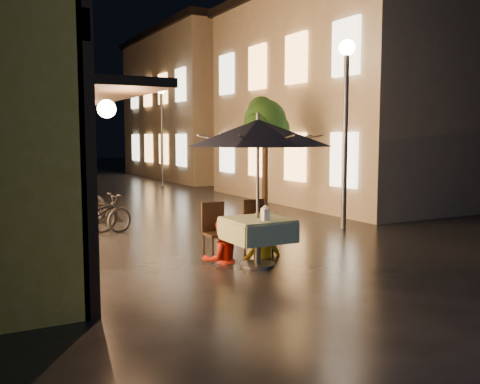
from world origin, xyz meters
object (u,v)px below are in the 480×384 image
table_lantern (265,212)px  person_yellow (261,214)px  streetlamp_near (346,99)px  patio_umbrella (258,133)px  bicycle_0 (95,216)px  person_orange (221,221)px  cafe_table (258,230)px

table_lantern → person_yellow: size_ratio=0.16×
streetlamp_near → patio_umbrella: bearing=-148.5°
person_yellow → bicycle_0: person_yellow is taller
streetlamp_near → person_yellow: size_ratio=2.79×
person_orange → bicycle_0: size_ratio=0.82×
person_orange → person_yellow: 0.77m
cafe_table → bicycle_0: bicycle_0 is taller
cafe_table → bicycle_0: 4.21m
person_yellow → table_lantern: bearing=59.6°
streetlamp_near → person_yellow: bearing=-152.7°
patio_umbrella → person_yellow: (0.37, 0.53, -1.39)m
table_lantern → bicycle_0: 4.46m
table_lantern → bicycle_0: bearing=112.7°
streetlamp_near → person_yellow: (-3.15, -1.62, -2.16)m
patio_umbrella → table_lantern: size_ratio=9.84×
streetlamp_near → person_yellow: streetlamp_near is taller
streetlamp_near → table_lantern: (-3.52, -2.40, -2.00)m
cafe_table → table_lantern: 0.41m
table_lantern → person_yellow: 0.87m
patio_umbrella → bicycle_0: bearing=114.0°
table_lantern → streetlamp_near: bearing=34.3°
table_lantern → cafe_table: bearing=90.0°
streetlamp_near → table_lantern: streetlamp_near is taller
streetlamp_near → table_lantern: size_ratio=16.92×
streetlamp_near → bicycle_0: streetlamp_near is taller
person_orange → table_lantern: bearing=117.1°
cafe_table → patio_umbrella: patio_umbrella is taller
patio_umbrella → streetlamp_near: bearing=31.5°
patio_umbrella → person_yellow: bearing=55.0°
patio_umbrella → person_yellow: size_ratio=1.62×
streetlamp_near → cafe_table: streetlamp_near is taller
patio_umbrella → table_lantern: (-0.00, -0.24, -1.23)m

